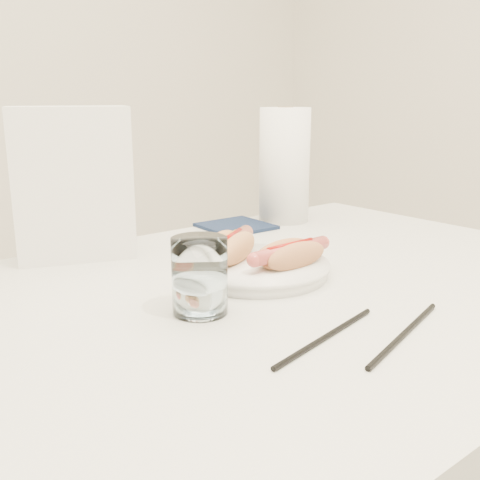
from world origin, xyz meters
TOP-DOWN VIEW (x-y plane):
  - table at (0.00, 0.00)m, footprint 1.20×0.80m
  - plate at (0.03, 0.05)m, footprint 0.26×0.26m
  - hotdog_left at (0.01, 0.10)m, footprint 0.16×0.12m
  - hotdog_right at (0.06, 0.01)m, footprint 0.15×0.06m
  - water_glass at (-0.13, -0.02)m, footprint 0.07×0.07m
  - chopstick_near at (-0.07, -0.18)m, footprint 0.21×0.05m
  - chopstick_far at (0.01, -0.23)m, footprint 0.21×0.07m
  - napkin_box at (-0.15, 0.34)m, footprint 0.22×0.17m
  - navy_napkin at (0.21, 0.33)m, footprint 0.14×0.14m
  - paper_towel_roll at (0.34, 0.32)m, footprint 0.13×0.13m

SIDE VIEW (x-z plane):
  - table at x=0.00m, z-range 0.32..1.07m
  - chopstick_near at x=-0.07m, z-range 0.75..0.76m
  - chopstick_far at x=0.01m, z-range 0.75..0.76m
  - navy_napkin at x=0.21m, z-range 0.75..0.76m
  - plate at x=0.03m, z-range 0.75..0.77m
  - hotdog_right at x=0.06m, z-range 0.77..0.81m
  - hotdog_left at x=0.01m, z-range 0.77..0.81m
  - water_glass at x=-0.13m, z-range 0.75..0.85m
  - paper_towel_roll at x=0.34m, z-range 0.75..1.00m
  - napkin_box at x=-0.15m, z-range 0.75..1.01m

